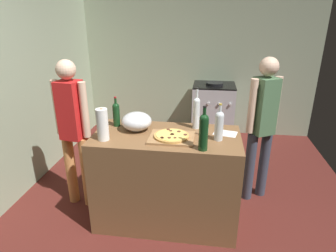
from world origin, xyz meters
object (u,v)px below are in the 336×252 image
object	(u,v)px
pizza	(172,136)
person_in_red	(262,122)
mixing_bowl	(137,121)
wine_bottle_amber	(219,124)
wine_bottle_green	(116,113)
wine_bottle_clear	(196,112)
stove	(213,113)
paper_towel_roll	(103,125)
person_in_stripes	(73,127)
wine_bottle_dark	(204,131)

from	to	relation	value
pizza	person_in_red	world-z (taller)	person_in_red
mixing_bowl	wine_bottle_amber	size ratio (longest dim) A/B	0.86
wine_bottle_amber	wine_bottle_green	size ratio (longest dim) A/B	1.12
pizza	mixing_bowl	size ratio (longest dim) A/B	1.09
wine_bottle_clear	person_in_red	size ratio (longest dim) A/B	0.25
person_in_red	stove	bearing A→B (deg)	107.41
paper_towel_roll	person_in_stripes	distance (m)	0.57
wine_bottle_green	stove	distance (m)	2.24
person_in_stripes	person_in_red	world-z (taller)	person_in_red
person_in_stripes	stove	bearing A→B (deg)	53.67
mixing_bowl	person_in_stripes	size ratio (longest dim) A/B	0.18
wine_bottle_amber	person_in_red	distance (m)	0.76
mixing_bowl	person_in_red	size ratio (longest dim) A/B	0.18
paper_towel_roll	person_in_red	bearing A→B (deg)	25.73
wine_bottle_amber	wine_bottle_dark	bearing A→B (deg)	-120.29
stove	wine_bottle_amber	bearing A→B (deg)	-89.49
stove	paper_towel_roll	bearing A→B (deg)	-113.54
mixing_bowl	wine_bottle_amber	world-z (taller)	wine_bottle_amber
person_in_red	wine_bottle_green	bearing A→B (deg)	-165.92
paper_towel_roll	wine_bottle_dark	size ratio (longest dim) A/B	0.77
pizza	stove	size ratio (longest dim) A/B	0.32
person_in_red	mixing_bowl	bearing A→B (deg)	-160.15
wine_bottle_clear	mixing_bowl	bearing A→B (deg)	-167.01
person_in_stripes	pizza	bearing A→B (deg)	-12.00
pizza	wine_bottle_dark	xyz separation A→B (m)	(0.28, -0.18, 0.14)
paper_towel_roll	person_in_stripes	xyz separation A→B (m)	(-0.44, 0.32, -0.17)
person_in_red	wine_bottle_dark	bearing A→B (deg)	-127.01
wine_bottle_amber	wine_bottle_clear	distance (m)	0.33
wine_bottle_amber	person_in_red	xyz separation A→B (m)	(0.47, 0.57, -0.17)
mixing_bowl	wine_bottle_amber	distance (m)	0.78
paper_towel_roll	wine_bottle_clear	world-z (taller)	wine_bottle_clear
wine_bottle_clear	stove	world-z (taller)	wine_bottle_clear
wine_bottle_amber	person_in_stripes	size ratio (longest dim) A/B	0.21
wine_bottle_amber	stove	xyz separation A→B (m)	(-0.02, 2.13, -0.61)
person_in_red	wine_bottle_clear	bearing A→B (deg)	-154.92
wine_bottle_dark	stove	world-z (taller)	wine_bottle_dark
wine_bottle_amber	person_in_stripes	distance (m)	1.47
wine_bottle_amber	mixing_bowl	bearing A→B (deg)	170.77
mixing_bowl	person_in_red	bearing A→B (deg)	19.85
paper_towel_roll	wine_bottle_green	size ratio (longest dim) A/B	0.97
person_in_stripes	wine_bottle_dark	bearing A→B (deg)	-17.04
wine_bottle_amber	stove	world-z (taller)	wine_bottle_amber
wine_bottle_dark	wine_bottle_clear	bearing A→B (deg)	99.84
person_in_red	person_in_stripes	bearing A→B (deg)	-168.55
pizza	person_in_red	size ratio (longest dim) A/B	0.20
paper_towel_roll	wine_bottle_amber	distance (m)	1.02
person_in_stripes	paper_towel_roll	bearing A→B (deg)	-36.10
wine_bottle_dark	stove	xyz separation A→B (m)	(0.11, 2.35, -0.63)
wine_bottle_amber	wine_bottle_green	world-z (taller)	wine_bottle_amber
paper_towel_roll	wine_bottle_green	bearing A→B (deg)	87.61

